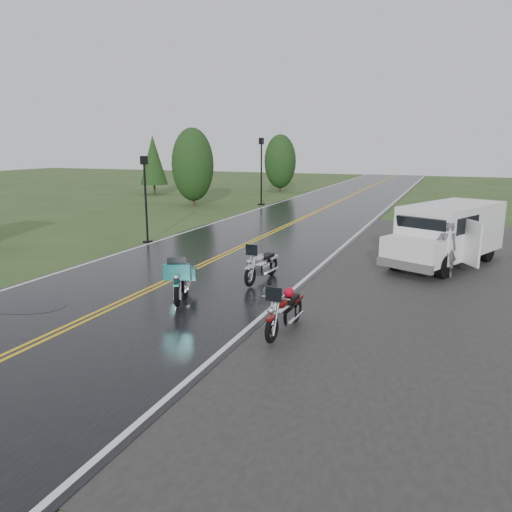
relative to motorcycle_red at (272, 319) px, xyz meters
The scene contains 12 objects.
ground 4.91m from the motorcycle_red, 160.64° to the left, with size 120.00×120.00×0.00m, color #2D471E.
road 12.51m from the motorcycle_red, 111.60° to the left, with size 8.00×100.00×0.04m, color black.
motorcycle_red is the anchor object (origin of this frame).
motorcycle_teal 3.31m from the motorcycle_red, 156.15° to the left, with size 0.77×2.13×1.26m, color #053D3E, non-canonical shape.
motorcycle_silver 4.21m from the motorcycle_red, 118.61° to the left, with size 0.74×2.04×1.21m, color #AFB1B7, non-canonical shape.
van_white 7.74m from the motorcycle_red, 78.06° to the left, with size 2.04×5.44×2.14m, color white, non-canonical shape.
person_at_van 7.66m from the motorcycle_red, 65.69° to the left, with size 0.65×0.42×1.77m, color #4F4F54.
lamp_post_near_left 12.21m from the motorcycle_red, 135.79° to the left, with size 0.31×0.31×3.66m, color black, non-canonical shape.
lamp_post_far_left 24.68m from the motorcycle_red, 111.79° to the left, with size 0.39×0.39×4.57m, color black, non-canonical shape.
tree_left_mid 24.85m from the motorcycle_red, 122.52° to the left, with size 2.84×2.84×4.44m, color #1E3D19, non-canonical shape.
tree_left_far 34.74m from the motorcycle_red, 108.91° to the left, with size 2.75×2.75×4.24m, color #1E3D19, non-canonical shape.
pine_left_far 33.46m from the motorcycle_red, 127.18° to the left, with size 2.26×2.26×4.70m, color #1E3D19, non-canonical shape.
Camera 1 is at (7.90, -10.71, 4.07)m, focal length 35.00 mm.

